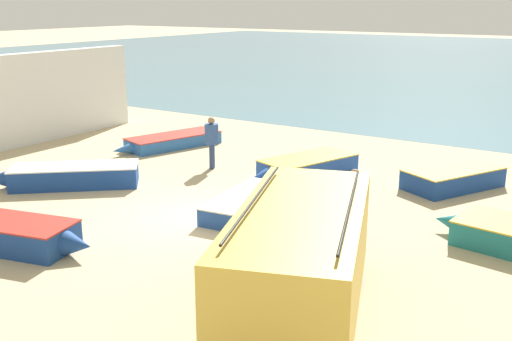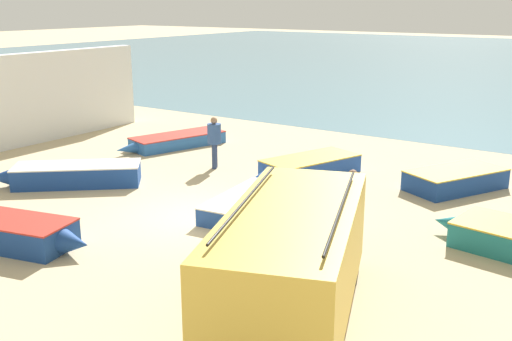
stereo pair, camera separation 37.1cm
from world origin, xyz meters
The scene contains 10 objects.
ground_plane centered at (0.00, 0.00, 0.00)m, with size 200.00×200.00×0.00m, color tan.
parked_van centered at (4.92, -3.10, 1.16)m, with size 3.80×5.74×2.23m.
fishing_rowboat_0 centered at (0.58, 5.24, 0.30)m, with size 2.53×4.12×0.59m.
fishing_rowboat_1 centered at (-5.04, 0.10, 0.33)m, with size 4.19×3.76×0.66m.
fishing_rowboat_2 centered at (-5.80, 5.85, 0.25)m, with size 2.45×4.63×0.49m.
fishing_rowboat_3 centered at (5.18, 6.53, 0.31)m, with size 2.76×3.80×0.62m.
fishing_rowboat_5 centered at (-2.17, -3.90, 0.33)m, with size 3.82×1.97×0.66m.
fishing_rowboat_6 centered at (0.98, 1.21, 0.25)m, with size 1.65×3.92×0.50m.
fisherman_0 centered at (-2.53, 4.20, 1.08)m, with size 0.47×0.47×1.80m.
fisherman_2 centered at (4.15, 1.01, 1.03)m, with size 0.45×0.45×1.73m.
Camera 1 is at (9.59, -11.85, 5.57)m, focal length 42.00 mm.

